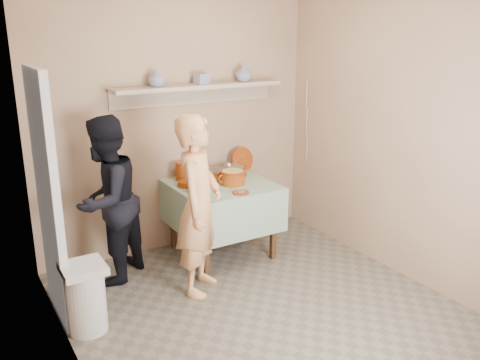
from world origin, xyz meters
TOP-DOWN VIEW (x-y plane):
  - ground at (0.00, 0.00)m, footprint 3.50×3.50m
  - tile_panel at (-1.46, 0.95)m, footprint 0.06×0.70m
  - plate_stack_a at (-0.03, 1.58)m, footprint 0.14×0.14m
  - plate_stack_b at (0.08, 1.58)m, footprint 0.15×0.15m
  - bowl_stack at (-0.10, 1.17)m, footprint 0.13×0.13m
  - empty_bowl at (-0.09, 1.38)m, footprint 0.18×0.18m
  - propped_lid at (0.69, 1.59)m, footprint 0.28×0.11m
  - vase_right at (0.71, 1.61)m, footprint 0.23×0.23m
  - vase_left at (-0.25, 1.62)m, footprint 0.21×0.21m
  - ceramic_box at (0.23, 1.63)m, footprint 0.16×0.13m
  - person_cook at (-0.28, 0.72)m, footprint 0.67×0.68m
  - person_helper at (-0.91, 1.32)m, footprint 0.95×0.93m
  - room_shell at (0.00, 0.00)m, footprint 3.04×3.54m
  - serving_table at (0.25, 1.28)m, footprint 0.97×0.97m
  - cazuela_meat_a at (0.29, 1.46)m, footprint 0.30×0.30m
  - cazuela_meat_b at (0.51, 1.48)m, footprint 0.28×0.28m
  - ladle at (0.47, 1.50)m, footprint 0.08×0.26m
  - cazuela_rice at (0.33, 1.20)m, footprint 0.33×0.25m
  - front_plate at (0.25, 0.91)m, footprint 0.16×0.16m
  - wall_shelf at (0.20, 1.65)m, footprint 1.80×0.25m
  - trash_bin at (-1.33, 0.58)m, footprint 0.32×0.32m
  - electrical_cord at (1.47, 1.48)m, footprint 0.01×0.05m

SIDE VIEW (x-z plane):
  - ground at x=0.00m, z-range 0.00..0.00m
  - trash_bin at x=-1.33m, z-range 0.00..0.56m
  - serving_table at x=0.25m, z-range 0.26..1.02m
  - person_helper at x=-0.91m, z-range 0.00..1.54m
  - front_plate at x=0.25m, z-range 0.76..0.78m
  - empty_bowl at x=-0.09m, z-range 0.76..0.81m
  - person_cook at x=-0.28m, z-range 0.00..1.59m
  - cazuela_meat_a at x=0.29m, z-range 0.77..0.87m
  - cazuela_meat_b at x=0.51m, z-range 0.77..0.87m
  - bowl_stack at x=-0.10m, z-range 0.76..0.89m
  - cazuela_rice at x=0.33m, z-range 0.77..0.92m
  - plate_stack_b at x=0.08m, z-range 0.76..0.94m
  - plate_stack_a at x=-0.03m, z-range 0.76..0.95m
  - ladle at x=0.47m, z-range 0.78..0.97m
  - propped_lid at x=0.69m, z-range 0.75..1.02m
  - tile_panel at x=-1.46m, z-range 0.00..2.00m
  - electrical_cord at x=1.47m, z-range 0.80..1.70m
  - room_shell at x=0.00m, z-range 0.30..2.92m
  - wall_shelf at x=0.20m, z-range 1.57..1.78m
  - ceramic_box at x=0.23m, z-range 1.72..1.82m
  - vase_left at x=-0.25m, z-range 1.72..1.89m
  - vase_right at x=0.71m, z-range 1.72..1.90m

